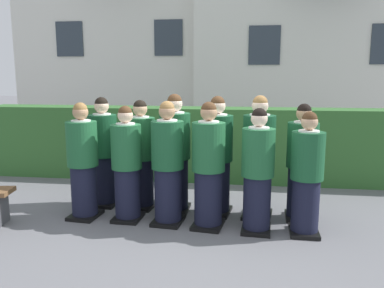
{
  "coord_description": "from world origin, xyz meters",
  "views": [
    {
      "loc": [
        0.71,
        -4.93,
        1.97
      ],
      "look_at": [
        0.0,
        0.27,
        1.05
      ],
      "focal_mm": 36.8,
      "sensor_mm": 36.0,
      "label": 1
    }
  ],
  "objects_px": {
    "student_front_row_4": "(258,174)",
    "student_front_row_0": "(83,164)",
    "student_rear_row_4": "(258,160)",
    "student_rear_row_3": "(217,159)",
    "student_front_row_2": "(168,166)",
    "student_rear_row_2": "(175,156)",
    "student_front_row_3": "(208,169)",
    "student_front_row_1": "(127,167)",
    "student_rear_row_5": "(302,165)",
    "student_front_row_5": "(307,177)",
    "student_rear_row_0": "(103,154)",
    "student_rear_row_1": "(141,157)"
  },
  "relations": [
    {
      "from": "student_front_row_0",
      "to": "student_front_row_1",
      "type": "xyz_separation_m",
      "value": [
        0.62,
        -0.0,
        -0.02
      ]
    },
    {
      "from": "student_front_row_0",
      "to": "student_rear_row_4",
      "type": "xyz_separation_m",
      "value": [
        2.4,
        0.35,
        0.05
      ]
    },
    {
      "from": "student_front_row_2",
      "to": "student_rear_row_3",
      "type": "height_order",
      "value": "student_rear_row_3"
    },
    {
      "from": "student_rear_row_2",
      "to": "student_rear_row_3",
      "type": "distance_m",
      "value": 0.61
    },
    {
      "from": "student_front_row_0",
      "to": "student_rear_row_5",
      "type": "xyz_separation_m",
      "value": [
        2.98,
        0.34,
        -0.01
      ]
    },
    {
      "from": "student_rear_row_2",
      "to": "student_rear_row_1",
      "type": "bearing_deg",
      "value": 170.72
    },
    {
      "from": "student_front_row_1",
      "to": "student_front_row_2",
      "type": "distance_m",
      "value": 0.58
    },
    {
      "from": "student_front_row_0",
      "to": "student_rear_row_0",
      "type": "height_order",
      "value": "student_rear_row_0"
    },
    {
      "from": "student_rear_row_1",
      "to": "student_rear_row_0",
      "type": "bearing_deg",
      "value": 175.91
    },
    {
      "from": "student_rear_row_3",
      "to": "student_rear_row_4",
      "type": "height_order",
      "value": "student_rear_row_4"
    },
    {
      "from": "student_front_row_5",
      "to": "student_rear_row_2",
      "type": "height_order",
      "value": "student_rear_row_2"
    },
    {
      "from": "student_rear_row_3",
      "to": "student_rear_row_4",
      "type": "bearing_deg",
      "value": -6.05
    },
    {
      "from": "student_front_row_1",
      "to": "student_front_row_2",
      "type": "xyz_separation_m",
      "value": [
        0.57,
        -0.05,
        0.03
      ]
    },
    {
      "from": "student_front_row_2",
      "to": "student_front_row_3",
      "type": "distance_m",
      "value": 0.55
    },
    {
      "from": "student_front_row_3",
      "to": "student_rear_row_0",
      "type": "relative_size",
      "value": 1.0
    },
    {
      "from": "student_rear_row_0",
      "to": "student_rear_row_4",
      "type": "relative_size",
      "value": 0.97
    },
    {
      "from": "student_rear_row_0",
      "to": "student_front_row_1",
      "type": "bearing_deg",
      "value": -46.58
    },
    {
      "from": "student_front_row_4",
      "to": "student_rear_row_4",
      "type": "relative_size",
      "value": 0.93
    },
    {
      "from": "student_front_row_1",
      "to": "student_rear_row_4",
      "type": "bearing_deg",
      "value": 11.37
    },
    {
      "from": "student_front_row_3",
      "to": "student_front_row_4",
      "type": "height_order",
      "value": "student_front_row_3"
    },
    {
      "from": "student_rear_row_2",
      "to": "student_rear_row_3",
      "type": "relative_size",
      "value": 1.01
    },
    {
      "from": "student_front_row_0",
      "to": "student_rear_row_1",
      "type": "xyz_separation_m",
      "value": [
        0.68,
        0.53,
        0.0
      ]
    },
    {
      "from": "student_front_row_0",
      "to": "student_rear_row_3",
      "type": "relative_size",
      "value": 0.95
    },
    {
      "from": "student_front_row_1",
      "to": "student_rear_row_3",
      "type": "bearing_deg",
      "value": 19.27
    },
    {
      "from": "student_front_row_4",
      "to": "student_rear_row_0",
      "type": "distance_m",
      "value": 2.41
    },
    {
      "from": "student_front_row_3",
      "to": "student_rear_row_5",
      "type": "relative_size",
      "value": 1.03
    },
    {
      "from": "student_rear_row_1",
      "to": "student_rear_row_3",
      "type": "distance_m",
      "value": 1.14
    },
    {
      "from": "student_front_row_0",
      "to": "student_front_row_4",
      "type": "bearing_deg",
      "value": -4.33
    },
    {
      "from": "student_front_row_0",
      "to": "student_front_row_3",
      "type": "height_order",
      "value": "student_front_row_3"
    },
    {
      "from": "student_front_row_1",
      "to": "student_front_row_0",
      "type": "bearing_deg",
      "value": 179.72
    },
    {
      "from": "student_front_row_1",
      "to": "student_front_row_3",
      "type": "relative_size",
      "value": 0.96
    },
    {
      "from": "student_front_row_4",
      "to": "student_rear_row_3",
      "type": "relative_size",
      "value": 0.93
    },
    {
      "from": "student_front_row_4",
      "to": "student_front_row_0",
      "type": "bearing_deg",
      "value": 175.67
    },
    {
      "from": "student_front_row_5",
      "to": "student_rear_row_3",
      "type": "height_order",
      "value": "student_rear_row_3"
    },
    {
      "from": "student_front_row_0",
      "to": "student_front_row_1",
      "type": "height_order",
      "value": "student_front_row_0"
    },
    {
      "from": "student_rear_row_5",
      "to": "student_rear_row_1",
      "type": "bearing_deg",
      "value": 175.46
    },
    {
      "from": "student_rear_row_5",
      "to": "student_front_row_0",
      "type": "bearing_deg",
      "value": -173.42
    },
    {
      "from": "student_rear_row_0",
      "to": "student_rear_row_5",
      "type": "distance_m",
      "value": 2.9
    },
    {
      "from": "student_front_row_5",
      "to": "student_front_row_4",
      "type": "bearing_deg",
      "value": 179.22
    },
    {
      "from": "student_rear_row_1",
      "to": "student_front_row_4",
      "type": "bearing_deg",
      "value": -22.65
    },
    {
      "from": "student_front_row_1",
      "to": "student_rear_row_3",
      "type": "height_order",
      "value": "student_rear_row_3"
    },
    {
      "from": "student_rear_row_0",
      "to": "student_rear_row_3",
      "type": "distance_m",
      "value": 1.74
    },
    {
      "from": "student_front_row_3",
      "to": "student_rear_row_4",
      "type": "height_order",
      "value": "student_rear_row_4"
    },
    {
      "from": "student_rear_row_0",
      "to": "student_rear_row_4",
      "type": "height_order",
      "value": "student_rear_row_4"
    },
    {
      "from": "student_front_row_2",
      "to": "student_front_row_5",
      "type": "relative_size",
      "value": 1.07
    },
    {
      "from": "student_front_row_0",
      "to": "student_front_row_5",
      "type": "relative_size",
      "value": 1.04
    },
    {
      "from": "student_front_row_0",
      "to": "student_front_row_3",
      "type": "bearing_deg",
      "value": -3.69
    },
    {
      "from": "student_front_row_3",
      "to": "student_rear_row_2",
      "type": "relative_size",
      "value": 0.96
    },
    {
      "from": "student_rear_row_3",
      "to": "student_front_row_0",
      "type": "bearing_deg",
      "value": -167.16
    },
    {
      "from": "student_rear_row_5",
      "to": "student_rear_row_2",
      "type": "bearing_deg",
      "value": 176.89
    }
  ]
}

